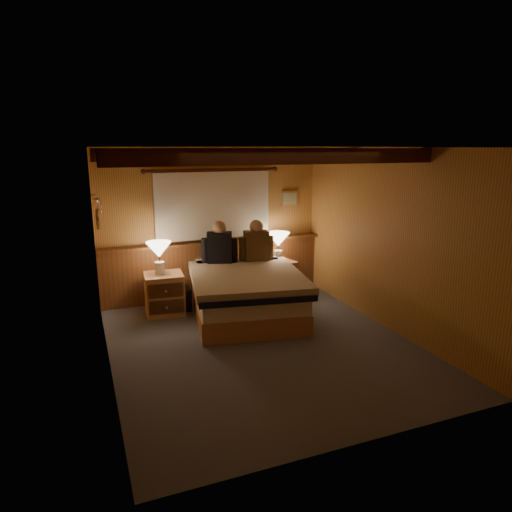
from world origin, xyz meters
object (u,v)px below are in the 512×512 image
nightstand_right (277,278)px  lamp_right (278,241)px  nightstand_left (164,294)px  person_right (256,244)px  lamp_left (159,252)px  bed (246,293)px  duffel_bag (171,300)px  person_left (220,245)px

nightstand_right → lamp_right: bearing=-70.9°
nightstand_left → person_right: size_ratio=0.91×
lamp_left → lamp_right: (1.96, 0.17, -0.03)m
bed → lamp_left: size_ratio=4.59×
bed → nightstand_left: bearing=163.6°
person_right → lamp_left: bearing=-170.0°
nightstand_left → lamp_left: lamp_left is taller
nightstand_right → duffel_bag: (-1.80, -0.12, -0.11)m
nightstand_left → duffel_bag: (0.10, 0.08, -0.13)m
lamp_right → person_left: 1.02m
nightstand_left → lamp_left: 0.64m
lamp_left → nightstand_left: bearing=-26.6°
lamp_left → lamp_right: bearing=4.9°
lamp_left → person_right: (1.52, 0.03, -0.01)m
nightstand_right → lamp_left: 2.07m
lamp_left → person_right: bearing=1.0°
bed → lamp_left: bearing=163.5°
lamp_right → person_left: person_left is taller
person_right → nightstand_right: bearing=27.9°
bed → person_left: 0.90m
nightstand_right → nightstand_left: bearing=174.0°
bed → lamp_right: (0.83, 0.73, 0.56)m
lamp_left → person_left: size_ratio=0.71×
nightstand_left → duffel_bag: 0.18m
bed → lamp_left: 1.38m
nightstand_left → lamp_right: lamp_right is taller
nightstand_left → person_left: size_ratio=0.90×
duffel_bag → nightstand_right: bearing=2.5°
bed → person_left: person_left is taller
lamp_right → person_right: 0.46m
nightstand_left → bed: bearing=-22.0°
person_right → duffel_bag: 1.56m
person_right → lamp_right: bearing=26.9°
nightstand_left → lamp_right: (1.91, 0.19, 0.61)m
lamp_left → person_right: person_right is taller
bed → person_right: 0.91m
bed → nightstand_left: bed is taller
duffel_bag → person_left: bearing=1.9°
person_right → duffel_bag: person_right is taller
lamp_right → duffel_bag: bearing=-176.3°
lamp_right → bed: bearing=-138.9°
nightstand_left → person_right: (1.47, 0.05, 0.63)m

